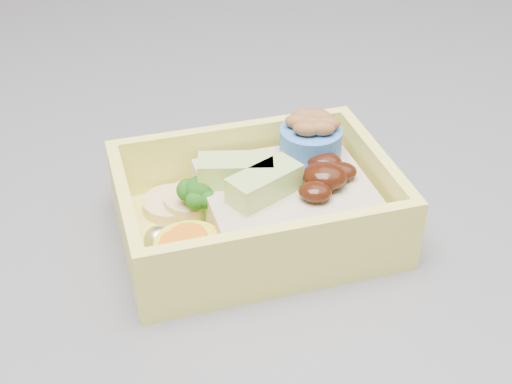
# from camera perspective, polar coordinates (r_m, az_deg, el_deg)

# --- Properties ---
(bento_box) EXTENTS (0.22, 0.19, 0.07)m
(bento_box) POSITION_cam_1_polar(r_m,az_deg,el_deg) (0.48, 0.64, -0.86)
(bento_box) COLOR #FAF367
(bento_box) RESTS_ON island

